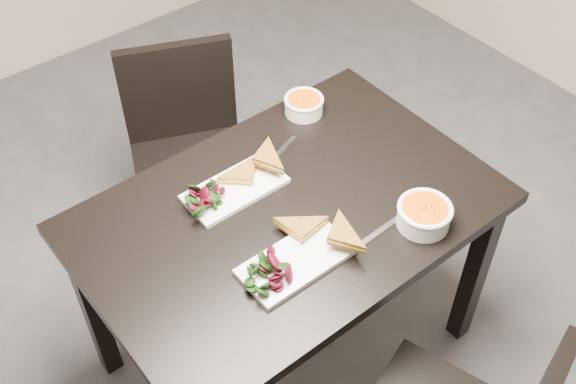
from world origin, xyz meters
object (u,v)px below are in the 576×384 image
object	(u,v)px
table	(288,231)
plate_near	(296,261)
soup_bowl_near	(424,214)
plate_far	(235,189)
chair_far	(188,144)
soup_bowl_far	(304,104)

from	to	relation	value
table	plate_near	xyz separation A→B (m)	(-0.11, -0.17, 0.11)
soup_bowl_near	plate_far	bearing A→B (deg)	127.85
table	plate_far	bearing A→B (deg)	116.54
plate_near	soup_bowl_near	distance (m)	0.39
chair_far	soup_bowl_near	world-z (taller)	chair_far
soup_bowl_far	soup_bowl_near	bearing A→B (deg)	-94.97
chair_far	table	bearing A→B (deg)	-71.93
soup_bowl_near	plate_far	size ratio (longest dim) A/B	0.52
table	soup_bowl_far	world-z (taller)	soup_bowl_far
plate_far	soup_bowl_far	size ratio (longest dim) A/B	2.29
soup_bowl_near	soup_bowl_far	size ratio (longest dim) A/B	1.19
plate_far	soup_bowl_near	bearing A→B (deg)	-52.15
plate_near	plate_far	xyz separation A→B (m)	(0.03, 0.33, -0.00)
chair_far	plate_near	world-z (taller)	chair_far
soup_bowl_near	plate_far	distance (m)	0.56
soup_bowl_near	soup_bowl_far	bearing A→B (deg)	85.03
chair_far	soup_bowl_near	xyz separation A→B (m)	(0.20, -0.97, 0.31)
chair_far	plate_far	bearing A→B (deg)	-81.59
chair_far	soup_bowl_near	bearing A→B (deg)	-54.92
table	soup_bowl_near	size ratio (longest dim) A/B	7.60
plate_far	table	bearing A→B (deg)	-63.46
chair_far	soup_bowl_near	distance (m)	1.04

